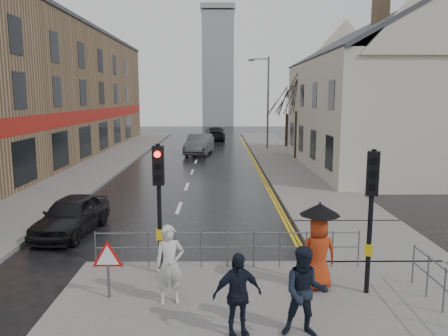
{
  "coord_description": "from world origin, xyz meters",
  "views": [
    {
      "loc": [
        1.74,
        -10.65,
        4.69
      ],
      "look_at": [
        1.9,
        5.26,
        2.1
      ],
      "focal_mm": 35.0,
      "sensor_mm": 36.0,
      "label": 1
    }
  ],
  "objects_px": {
    "pedestrian_d": "(237,295)",
    "pedestrian_b": "(305,292)",
    "pedestrian_with_umbrella": "(319,243)",
    "car_mid": "(199,144)",
    "car_parked": "(72,215)",
    "pedestrian_a": "(170,264)"
  },
  "relations": [
    {
      "from": "car_mid",
      "to": "pedestrian_with_umbrella",
      "type": "bearing_deg",
      "value": -73.67
    },
    {
      "from": "pedestrian_a",
      "to": "pedestrian_d",
      "type": "xyz_separation_m",
      "value": [
        1.44,
        -1.41,
        -0.05
      ]
    },
    {
      "from": "pedestrian_b",
      "to": "car_parked",
      "type": "relative_size",
      "value": 0.46
    },
    {
      "from": "car_parked",
      "to": "pedestrian_a",
      "type": "bearing_deg",
      "value": -46.81
    },
    {
      "from": "pedestrian_with_umbrella",
      "to": "car_parked",
      "type": "distance_m",
      "value": 8.88
    },
    {
      "from": "pedestrian_a",
      "to": "car_parked",
      "type": "xyz_separation_m",
      "value": [
        -4.01,
        5.45,
        -0.37
      ]
    },
    {
      "from": "pedestrian_with_umbrella",
      "to": "car_parked",
      "type": "bearing_deg",
      "value": 147.37
    },
    {
      "from": "pedestrian_a",
      "to": "car_parked",
      "type": "bearing_deg",
      "value": 114.38
    },
    {
      "from": "pedestrian_with_umbrella",
      "to": "car_mid",
      "type": "distance_m",
      "value": 26.38
    },
    {
      "from": "pedestrian_b",
      "to": "pedestrian_d",
      "type": "xyz_separation_m",
      "value": [
        -1.3,
        0.0,
        -0.05
      ]
    },
    {
      "from": "car_parked",
      "to": "pedestrian_d",
      "type": "bearing_deg",
      "value": -44.68
    },
    {
      "from": "car_parked",
      "to": "car_mid",
      "type": "height_order",
      "value": "car_mid"
    },
    {
      "from": "pedestrian_d",
      "to": "car_parked",
      "type": "xyz_separation_m",
      "value": [
        -5.45,
        6.86,
        -0.31
      ]
    },
    {
      "from": "pedestrian_b",
      "to": "pedestrian_with_umbrella",
      "type": "xyz_separation_m",
      "value": [
        0.72,
        2.09,
        0.25
      ]
    },
    {
      "from": "pedestrian_with_umbrella",
      "to": "car_parked",
      "type": "relative_size",
      "value": 0.54
    },
    {
      "from": "pedestrian_d",
      "to": "car_parked",
      "type": "bearing_deg",
      "value": 111.6
    },
    {
      "from": "pedestrian_with_umbrella",
      "to": "pedestrian_d",
      "type": "bearing_deg",
      "value": -133.99
    },
    {
      "from": "pedestrian_d",
      "to": "car_mid",
      "type": "relative_size",
      "value": 0.33
    },
    {
      "from": "pedestrian_d",
      "to": "pedestrian_b",
      "type": "bearing_deg",
      "value": -16.91
    },
    {
      "from": "pedestrian_with_umbrella",
      "to": "car_parked",
      "type": "height_order",
      "value": "pedestrian_with_umbrella"
    },
    {
      "from": "pedestrian_a",
      "to": "car_mid",
      "type": "relative_size",
      "value": 0.35
    },
    {
      "from": "pedestrian_b",
      "to": "car_mid",
      "type": "relative_size",
      "value": 0.35
    }
  ]
}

